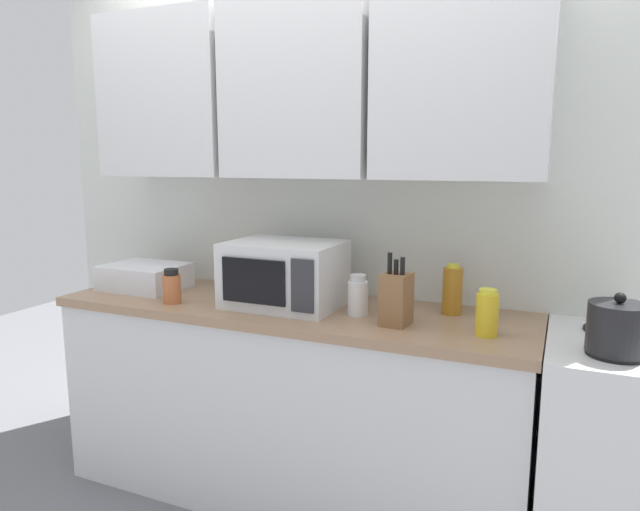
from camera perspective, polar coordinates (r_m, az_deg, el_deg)
wall_back_with_cabinets at (r=2.61m, az=-0.94°, el=10.60°), size 2.97×0.38×2.60m
counter_run at (r=2.63m, az=-3.07°, el=-14.50°), size 2.10×0.63×0.90m
kettle at (r=2.06m, az=27.92°, el=-6.48°), size 0.19×0.19×0.20m
microwave at (r=2.44m, az=-3.63°, el=-1.89°), size 0.48×0.37×0.28m
dish_rack at (r=2.91m, az=-17.31°, el=-2.05°), size 0.38×0.30×0.12m
knife_block at (r=2.18m, az=7.71°, el=-4.34°), size 0.11×0.13×0.28m
bottle_amber_vinegar at (r=2.37m, az=13.27°, el=-3.44°), size 0.08×0.08×0.21m
bottle_yellow_mustard at (r=2.12m, az=16.57°, el=-5.64°), size 0.08×0.08×0.17m
bottle_spice_jar at (r=2.58m, az=-14.78°, el=-3.11°), size 0.08×0.08×0.15m
bottle_white_jar at (r=2.30m, az=3.86°, el=-4.13°), size 0.08×0.08×0.17m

